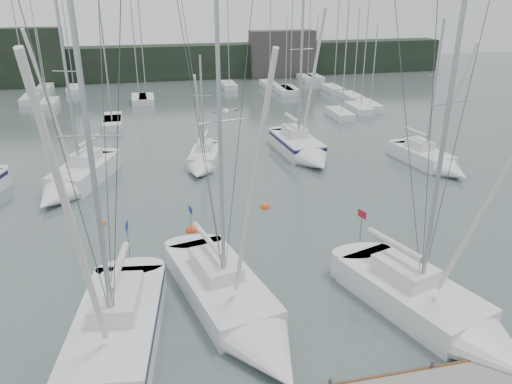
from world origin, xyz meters
TOP-DOWN VIEW (x-y plane):
  - ground at (0.00, 0.00)m, footprint 160.00×160.00m
  - far_treeline at (0.00, 62.00)m, footprint 90.00×4.00m
  - far_building_left at (-20.00, 60.00)m, footprint 12.00×3.00m
  - far_building_right at (18.00, 60.00)m, footprint 10.00×3.00m
  - mast_forest at (3.13, 45.46)m, footprint 53.16×26.96m
  - sailboat_near_left at (-5.68, -1.50)m, footprint 4.71×11.28m
  - sailboat_near_center at (-0.31, 0.49)m, footprint 5.31×11.16m
  - sailboat_near_right at (8.07, -1.81)m, footprint 5.95×10.09m
  - sailboat_mid_b at (-8.97, 18.01)m, footprint 5.94×9.58m
  - sailboat_mid_c at (0.57, 20.56)m, footprint 3.81×6.97m
  - sailboat_mid_d at (9.15, 21.26)m, footprint 3.54×9.16m
  - sailboat_mid_e at (18.39, 16.38)m, footprint 3.59×7.92m
  - buoy_a at (-1.45, 9.79)m, footprint 0.69×0.69m
  - buoy_b at (3.61, 12.11)m, footprint 0.62×0.62m
  - buoy_c at (-6.71, 11.92)m, footprint 0.54×0.54m
  - seagull at (-0.31, 3.17)m, footprint 0.93×0.45m

SIDE VIEW (x-z plane):
  - ground at x=0.00m, z-range 0.00..0.00m
  - buoy_a at x=-1.45m, z-range -0.34..0.34m
  - buoy_b at x=3.61m, z-range -0.31..0.31m
  - buoy_c at x=-6.71m, z-range -0.27..0.27m
  - mast_forest at x=3.13m, z-range -6.63..7.61m
  - sailboat_mid_c at x=0.57m, z-range -4.15..5.15m
  - sailboat_near_center at x=-0.31m, z-range -6.73..7.77m
  - sailboat_mid_e at x=18.39m, z-range -5.44..6.54m
  - sailboat_near_right at x=8.07m, z-range -7.36..8.56m
  - sailboat_mid_b at x=-8.97m, z-range -6.13..7.39m
  - sailboat_near_left at x=-5.68m, z-range -6.85..8.15m
  - sailboat_mid_d at x=9.15m, z-range -6.63..7.97m
  - far_treeline at x=0.00m, z-range 0.00..5.00m
  - far_building_right at x=18.00m, z-range 0.00..7.00m
  - far_building_left at x=-20.00m, z-range 0.00..8.00m
  - seagull at x=-0.31m, z-range 8.61..8.80m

